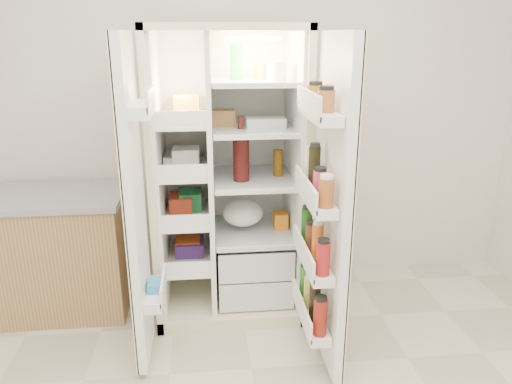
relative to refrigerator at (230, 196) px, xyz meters
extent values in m
cube|color=silver|center=(0.06, 0.35, 0.61)|extent=(4.00, 0.02, 2.70)
cube|color=beige|center=(-0.02, 0.28, 0.16)|extent=(0.92, 0.04, 1.80)
cube|color=beige|center=(-0.46, -0.05, 0.16)|extent=(0.04, 0.70, 1.80)
cube|color=beige|center=(0.42, -0.05, 0.16)|extent=(0.04, 0.70, 1.80)
cube|color=beige|center=(-0.02, -0.05, 1.04)|extent=(0.92, 0.70, 0.04)
cube|color=beige|center=(-0.02, -0.05, -0.70)|extent=(0.92, 0.70, 0.08)
cube|color=white|center=(-0.02, 0.25, 0.18)|extent=(0.84, 0.02, 1.68)
cube|color=white|center=(-0.43, -0.05, 0.18)|extent=(0.02, 0.62, 1.68)
cube|color=white|center=(0.39, -0.05, 0.18)|extent=(0.02, 0.62, 1.68)
cube|color=white|center=(-0.13, -0.05, 0.18)|extent=(0.03, 0.62, 1.68)
cube|color=silver|center=(0.14, -0.07, -0.56)|extent=(0.47, 0.52, 0.19)
cube|color=silver|center=(0.14, -0.07, -0.36)|extent=(0.47, 0.52, 0.19)
cube|color=#FFD18C|center=(0.14, 0.00, 0.98)|extent=(0.30, 0.30, 0.02)
cube|color=white|center=(-0.28, -0.05, -0.39)|extent=(0.28, 0.58, 0.02)
cube|color=white|center=(-0.28, -0.05, -0.09)|extent=(0.28, 0.58, 0.02)
cube|color=white|center=(-0.28, -0.05, 0.21)|extent=(0.28, 0.58, 0.02)
cube|color=white|center=(-0.28, -0.05, 0.51)|extent=(0.28, 0.58, 0.02)
cube|color=white|center=(0.14, -0.05, -0.22)|extent=(0.49, 0.58, 0.01)
cube|color=white|center=(0.14, -0.05, 0.14)|extent=(0.49, 0.58, 0.01)
cube|color=white|center=(0.14, -0.05, 0.46)|extent=(0.49, 0.58, 0.02)
cube|color=white|center=(0.14, -0.05, 0.74)|extent=(0.49, 0.58, 0.02)
cube|color=#CA4C1C|center=(-0.28, -0.05, -0.33)|extent=(0.16, 0.20, 0.10)
cube|color=#227F44|center=(-0.28, -0.05, -0.02)|extent=(0.14, 0.18, 0.12)
cube|color=silver|center=(-0.28, -0.05, 0.25)|extent=(0.20, 0.22, 0.07)
cube|color=gold|center=(-0.28, -0.05, 0.59)|extent=(0.15, 0.16, 0.14)
cube|color=#522B82|center=(-0.28, -0.05, -0.34)|extent=(0.18, 0.20, 0.09)
cube|color=red|center=(-0.28, -0.05, -0.03)|extent=(0.14, 0.18, 0.10)
cube|color=white|center=(-0.28, -0.05, 0.28)|extent=(0.16, 0.16, 0.12)
sphere|color=orange|center=(0.01, -0.15, -0.62)|extent=(0.07, 0.07, 0.07)
sphere|color=orange|center=(0.10, -0.11, -0.62)|extent=(0.07, 0.07, 0.07)
sphere|color=orange|center=(0.20, -0.15, -0.62)|extent=(0.07, 0.07, 0.07)
sphere|color=orange|center=(0.06, -0.01, -0.62)|extent=(0.07, 0.07, 0.07)
sphere|color=orange|center=(0.16, -0.03, -0.62)|extent=(0.07, 0.07, 0.07)
ellipsoid|color=#406923|center=(0.14, -0.05, -0.34)|extent=(0.26, 0.24, 0.11)
cylinder|color=#410F0D|center=(0.06, -0.13, 0.30)|extent=(0.10, 0.10, 0.31)
cylinder|color=brown|center=(0.30, -0.05, 0.23)|extent=(0.06, 0.06, 0.17)
cube|color=#268C32|center=(0.05, -0.06, 0.84)|extent=(0.07, 0.07, 0.20)
cylinder|color=white|center=(0.27, -0.12, 0.80)|extent=(0.12, 0.12, 0.10)
cylinder|color=#AD7A28|center=(0.19, -0.01, 0.79)|extent=(0.06, 0.06, 0.08)
cube|color=silver|center=(0.21, -0.11, 0.49)|extent=(0.24, 0.10, 0.06)
cube|color=#9C6E3E|center=(-0.05, -0.03, 0.51)|extent=(0.16, 0.09, 0.10)
ellipsoid|color=white|center=(0.08, -0.06, -0.13)|extent=(0.26, 0.24, 0.17)
cube|color=orange|center=(0.32, -0.04, -0.16)|extent=(0.09, 0.11, 0.11)
cube|color=white|center=(-0.52, -0.60, 0.16)|extent=(0.05, 0.40, 1.72)
cube|color=beige|center=(-0.54, -0.60, 0.16)|extent=(0.01, 0.40, 1.72)
cube|color=white|center=(-0.45, -0.60, -0.34)|extent=(0.09, 0.32, 0.06)
cube|color=white|center=(-0.45, -0.60, 0.66)|extent=(0.09, 0.32, 0.06)
cube|color=#338CCC|center=(-0.45, -0.60, -0.31)|extent=(0.07, 0.12, 0.10)
cube|color=white|center=(0.48, -0.69, 0.16)|extent=(0.05, 0.58, 1.72)
cube|color=beige|center=(0.51, -0.69, 0.16)|extent=(0.01, 0.58, 1.72)
cube|color=white|center=(0.40, -0.69, -0.48)|extent=(0.11, 0.50, 0.05)
cube|color=white|center=(0.40, -0.69, -0.14)|extent=(0.11, 0.50, 0.05)
cube|color=white|center=(0.40, -0.69, 0.21)|extent=(0.11, 0.50, 0.05)
cube|color=white|center=(0.40, -0.69, 0.64)|extent=(0.11, 0.50, 0.05)
cylinder|color=maroon|center=(0.40, -0.89, -0.36)|extent=(0.07, 0.07, 0.20)
cylinder|color=black|center=(0.40, -0.76, -0.35)|extent=(0.06, 0.06, 0.22)
cylinder|color=gold|center=(0.40, -0.63, -0.37)|extent=(0.06, 0.06, 0.18)
cylinder|color=#317C29|center=(0.40, -0.50, -0.36)|extent=(0.06, 0.06, 0.19)
cylinder|color=maroon|center=(0.40, -0.89, -0.03)|extent=(0.07, 0.07, 0.17)
cylinder|color=#CC5518|center=(0.40, -0.76, -0.01)|extent=(0.06, 0.06, 0.21)
cylinder|color=#5C2C17|center=(0.40, -0.63, -0.04)|extent=(0.07, 0.07, 0.16)
cylinder|color=#1B5012|center=(0.40, -0.50, -0.02)|extent=(0.06, 0.06, 0.20)
cylinder|color=#994E21|center=(0.40, -0.89, 0.30)|extent=(0.07, 0.07, 0.14)
cylinder|color=#C13156|center=(0.40, -0.76, 0.30)|extent=(0.07, 0.07, 0.14)
cylinder|color=black|center=(0.40, -0.63, 0.35)|extent=(0.06, 0.06, 0.23)
cylinder|color=#ECEBC2|center=(0.40, -0.50, 0.32)|extent=(0.06, 0.06, 0.18)
cylinder|color=#9B5326|center=(0.40, -0.81, 0.71)|extent=(0.08, 0.08, 0.10)
cylinder|color=#9F691C|center=(0.40, -0.59, 0.71)|extent=(0.08, 0.08, 0.10)
cube|color=#A58552|center=(-1.22, 0.00, -0.36)|extent=(1.06, 0.55, 0.76)
cube|color=#96969C|center=(-1.22, 0.00, 0.03)|extent=(1.09, 0.58, 0.04)
camera|label=1|loc=(-0.15, -2.97, 1.00)|focal=34.00mm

